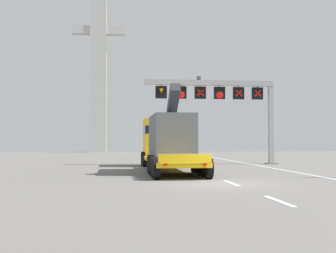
% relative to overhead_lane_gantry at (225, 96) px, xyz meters
% --- Properties ---
extents(ground, '(112.00, 112.00, 0.00)m').
position_rel_overhead_lane_gantry_xyz_m(ground, '(-4.08, -15.54, -5.66)').
color(ground, slate).
extents(lane_markings, '(0.20, 44.23, 0.01)m').
position_rel_overhead_lane_gantry_xyz_m(lane_markings, '(-3.61, -0.72, -5.65)').
color(lane_markings, silver).
rests_on(lane_markings, ground).
extents(edge_line_right, '(0.20, 63.00, 0.01)m').
position_rel_overhead_lane_gantry_xyz_m(edge_line_right, '(2.12, -3.54, -5.65)').
color(edge_line_right, silver).
rests_on(edge_line_right, ground).
extents(overhead_lane_gantry, '(11.12, 0.90, 7.30)m').
position_rel_overhead_lane_gantry_xyz_m(overhead_lane_gantry, '(0.00, 0.00, 0.00)').
color(overhead_lane_gantry, '#9EA0A5').
rests_on(overhead_lane_gantry, ground).
extents(heavy_haul_truck_yellow, '(3.02, 14.06, 5.30)m').
position_rel_overhead_lane_gantry_xyz_m(heavy_haul_truck_yellow, '(-5.55, -5.94, -3.67)').
color(heavy_haul_truck_yellow, yellow).
rests_on(heavy_haul_truck_yellow, ground).
extents(bridge_pylon_distant, '(9.00, 2.00, 33.68)m').
position_rel_overhead_lane_gantry_xyz_m(bridge_pylon_distant, '(-12.32, 39.40, 11.57)').
color(bridge_pylon_distant, '#B7B7B2').
rests_on(bridge_pylon_distant, ground).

